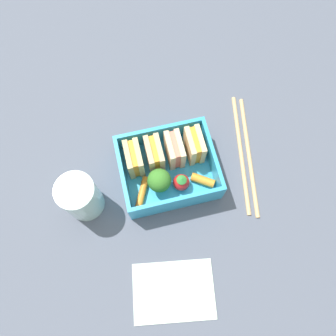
{
  "coord_description": "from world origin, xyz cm",
  "views": [
    {
      "loc": [
        -4.21,
        -17.43,
        52.11
      ],
      "look_at": [
        0.0,
        0.0,
        2.7
      ],
      "focal_mm": 35.0,
      "sensor_mm": 36.0,
      "label": 1
    }
  ],
  "objects_px": {
    "sandwich_left": "(134,159)",
    "carrot_stick_far_left": "(142,193)",
    "sandwich_center_right": "(194,145)",
    "drinking_glass": "(81,197)",
    "strawberry_far_left": "(181,182)",
    "sandwich_center": "(174,150)",
    "folded_napkin": "(174,291)",
    "sandwich_center_left": "(154,154)",
    "carrot_stick_left": "(203,180)",
    "chopstick_pair": "(245,152)",
    "broccoli_floret": "(159,181)"
  },
  "relations": [
    {
      "from": "sandwich_left",
      "to": "sandwich_center",
      "type": "distance_m",
      "value": 0.07
    },
    {
      "from": "strawberry_far_left",
      "to": "folded_napkin",
      "type": "bearing_deg",
      "value": -108.09
    },
    {
      "from": "strawberry_far_left",
      "to": "sandwich_center",
      "type": "bearing_deg",
      "value": 88.19
    },
    {
      "from": "strawberry_far_left",
      "to": "sandwich_center_left",
      "type": "bearing_deg",
      "value": 121.06
    },
    {
      "from": "sandwich_center_left",
      "to": "sandwich_center_right",
      "type": "xyz_separation_m",
      "value": [
        0.07,
        0.0,
        0.0
      ]
    },
    {
      "from": "strawberry_far_left",
      "to": "folded_napkin",
      "type": "xyz_separation_m",
      "value": [
        -0.05,
        -0.15,
        -0.02
      ]
    },
    {
      "from": "strawberry_far_left",
      "to": "sandwich_center_right",
      "type": "bearing_deg",
      "value": 56.36
    },
    {
      "from": "broccoli_floret",
      "to": "strawberry_far_left",
      "type": "xyz_separation_m",
      "value": [
        0.03,
        -0.01,
        -0.01
      ]
    },
    {
      "from": "carrot_stick_far_left",
      "to": "carrot_stick_left",
      "type": "distance_m",
      "value": 0.1
    },
    {
      "from": "sandwich_left",
      "to": "carrot_stick_left",
      "type": "relative_size",
      "value": 1.32
    },
    {
      "from": "folded_napkin",
      "to": "sandwich_center_right",
      "type": "bearing_deg",
      "value": 67.59
    },
    {
      "from": "sandwich_left",
      "to": "chopstick_pair",
      "type": "distance_m",
      "value": 0.19
    },
    {
      "from": "sandwich_center_right",
      "to": "folded_napkin",
      "type": "height_order",
      "value": "sandwich_center_right"
    },
    {
      "from": "carrot_stick_left",
      "to": "chopstick_pair",
      "type": "relative_size",
      "value": 0.18
    },
    {
      "from": "chopstick_pair",
      "to": "sandwich_left",
      "type": "bearing_deg",
      "value": 174.46
    },
    {
      "from": "sandwich_left",
      "to": "broccoli_floret",
      "type": "height_order",
      "value": "sandwich_left"
    },
    {
      "from": "broccoli_floret",
      "to": "sandwich_center_left",
      "type": "bearing_deg",
      "value": 86.82
    },
    {
      "from": "carrot_stick_left",
      "to": "drinking_glass",
      "type": "height_order",
      "value": "drinking_glass"
    },
    {
      "from": "sandwich_center_right",
      "to": "sandwich_center_left",
      "type": "bearing_deg",
      "value": 180.0
    },
    {
      "from": "broccoli_floret",
      "to": "carrot_stick_left",
      "type": "height_order",
      "value": "broccoli_floret"
    },
    {
      "from": "sandwich_left",
      "to": "drinking_glass",
      "type": "distance_m",
      "value": 0.1
    },
    {
      "from": "broccoli_floret",
      "to": "carrot_stick_left",
      "type": "distance_m",
      "value": 0.07
    },
    {
      "from": "sandwich_center_left",
      "to": "folded_napkin",
      "type": "height_order",
      "value": "sandwich_center_left"
    },
    {
      "from": "carrot_stick_far_left",
      "to": "drinking_glass",
      "type": "bearing_deg",
      "value": 174.97
    },
    {
      "from": "strawberry_far_left",
      "to": "chopstick_pair",
      "type": "distance_m",
      "value": 0.13
    },
    {
      "from": "sandwich_center_right",
      "to": "drinking_glass",
      "type": "relative_size",
      "value": 0.62
    },
    {
      "from": "sandwich_left",
      "to": "folded_napkin",
      "type": "bearing_deg",
      "value": -86.08
    },
    {
      "from": "strawberry_far_left",
      "to": "carrot_stick_far_left",
      "type": "bearing_deg",
      "value": 179.7
    },
    {
      "from": "carrot_stick_far_left",
      "to": "folded_napkin",
      "type": "bearing_deg",
      "value": -85.0
    },
    {
      "from": "sandwich_center_right",
      "to": "strawberry_far_left",
      "type": "relative_size",
      "value": 1.55
    },
    {
      "from": "carrot_stick_left",
      "to": "chopstick_pair",
      "type": "xyz_separation_m",
      "value": [
        0.09,
        0.04,
        -0.02
      ]
    },
    {
      "from": "carrot_stick_far_left",
      "to": "folded_napkin",
      "type": "distance_m",
      "value": 0.16
    },
    {
      "from": "carrot_stick_far_left",
      "to": "broccoli_floret",
      "type": "height_order",
      "value": "broccoli_floret"
    },
    {
      "from": "chopstick_pair",
      "to": "folded_napkin",
      "type": "bearing_deg",
      "value": -132.5
    },
    {
      "from": "sandwich_left",
      "to": "carrot_stick_left",
      "type": "bearing_deg",
      "value": -28.75
    },
    {
      "from": "sandwich_center",
      "to": "broccoli_floret",
      "type": "xyz_separation_m",
      "value": [
        -0.04,
        -0.05,
        0.0
      ]
    },
    {
      "from": "drinking_glass",
      "to": "carrot_stick_left",
      "type": "bearing_deg",
      "value": -3.29
    },
    {
      "from": "sandwich_center",
      "to": "sandwich_center_right",
      "type": "xyz_separation_m",
      "value": [
        0.03,
        0.0,
        0.0
      ]
    },
    {
      "from": "sandwich_center",
      "to": "folded_napkin",
      "type": "bearing_deg",
      "value": -104.15
    },
    {
      "from": "sandwich_center_right",
      "to": "drinking_glass",
      "type": "height_order",
      "value": "drinking_glass"
    },
    {
      "from": "sandwich_left",
      "to": "sandwich_center_left",
      "type": "relative_size",
      "value": 1.0
    },
    {
      "from": "sandwich_left",
      "to": "folded_napkin",
      "type": "distance_m",
      "value": 0.21
    },
    {
      "from": "carrot_stick_far_left",
      "to": "sandwich_center_left",
      "type": "bearing_deg",
      "value": 57.96
    },
    {
      "from": "sandwich_center_right",
      "to": "chopstick_pair",
      "type": "height_order",
      "value": "sandwich_center_right"
    },
    {
      "from": "broccoli_floret",
      "to": "chopstick_pair",
      "type": "xyz_separation_m",
      "value": [
        0.16,
        0.03,
        -0.04
      ]
    },
    {
      "from": "sandwich_center",
      "to": "carrot_stick_far_left",
      "type": "bearing_deg",
      "value": -141.64
    },
    {
      "from": "carrot_stick_left",
      "to": "chopstick_pair",
      "type": "bearing_deg",
      "value": 22.87
    },
    {
      "from": "sandwich_left",
      "to": "carrot_stick_far_left",
      "type": "distance_m",
      "value": 0.06
    },
    {
      "from": "folded_napkin",
      "to": "chopstick_pair",
      "type": "bearing_deg",
      "value": 47.5
    },
    {
      "from": "sandwich_left",
      "to": "folded_napkin",
      "type": "xyz_separation_m",
      "value": [
        0.01,
        -0.21,
        -0.04
      ]
    }
  ]
}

